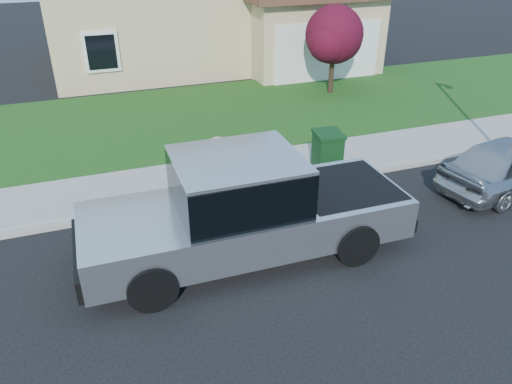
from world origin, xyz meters
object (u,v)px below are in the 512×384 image
(woman, at_px, (219,183))
(trash_bin, at_px, (327,152))
(sedan, at_px, (512,164))
(ornamental_tree, at_px, (335,37))
(pickup_truck, at_px, (245,210))

(woman, xyz_separation_m, trash_bin, (3.17, 1.05, -0.21))
(woman, relative_size, sedan, 0.49)
(ornamental_tree, bearing_deg, woman, -131.79)
(woman, height_order, ornamental_tree, ornamental_tree)
(pickup_truck, distance_m, sedan, 7.05)
(pickup_truck, relative_size, trash_bin, 5.84)
(woman, bearing_deg, ornamental_tree, -109.54)
(sedan, bearing_deg, woman, 72.18)
(pickup_truck, height_order, woman, pickup_truck)
(woman, bearing_deg, pickup_truck, 117.13)
(pickup_truck, relative_size, sedan, 1.65)
(ornamental_tree, bearing_deg, pickup_truck, -126.36)
(sedan, bearing_deg, pickup_truck, 83.46)
(pickup_truck, distance_m, woman, 1.42)
(pickup_truck, relative_size, ornamental_tree, 2.02)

